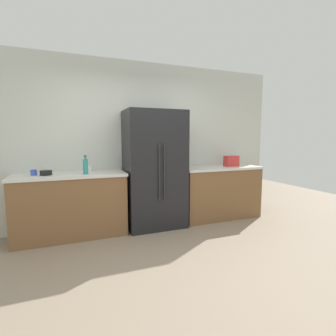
% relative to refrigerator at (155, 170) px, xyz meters
% --- Properties ---
extents(ground_plane, '(10.71, 10.71, 0.00)m').
position_rel_refrigerator_xyz_m(ground_plane, '(-0.25, -1.40, -0.94)').
color(ground_plane, gray).
extents(kitchen_back_panel, '(5.36, 0.10, 2.71)m').
position_rel_refrigerator_xyz_m(kitchen_back_panel, '(-0.25, 0.39, 0.41)').
color(kitchen_back_panel, silver).
rests_on(kitchen_back_panel, ground_plane).
extents(counter_left, '(1.57, 0.62, 0.93)m').
position_rel_refrigerator_xyz_m(counter_left, '(-1.28, 0.03, -0.47)').
color(counter_left, brown).
rests_on(counter_left, ground_plane).
extents(counter_right, '(1.50, 0.62, 0.93)m').
position_rel_refrigerator_xyz_m(counter_right, '(1.24, 0.03, -0.47)').
color(counter_right, brown).
rests_on(counter_right, ground_plane).
extents(refrigerator, '(0.93, 0.67, 1.88)m').
position_rel_refrigerator_xyz_m(refrigerator, '(0.00, 0.00, 0.00)').
color(refrigerator, black).
rests_on(refrigerator, ground_plane).
extents(toaster, '(0.26, 0.14, 0.19)m').
position_rel_refrigerator_xyz_m(toaster, '(1.49, 0.02, 0.09)').
color(toaster, red).
rests_on(toaster, counter_right).
extents(bottle_a, '(0.07, 0.07, 0.27)m').
position_rel_refrigerator_xyz_m(bottle_a, '(-1.07, -0.08, 0.11)').
color(bottle_a, teal).
rests_on(bottle_a, counter_left).
extents(cup_a, '(0.07, 0.07, 0.09)m').
position_rel_refrigerator_xyz_m(cup_a, '(-0.99, 0.18, 0.04)').
color(cup_a, white).
rests_on(cup_a, counter_left).
extents(cup_b, '(0.08, 0.08, 0.08)m').
position_rel_refrigerator_xyz_m(cup_b, '(-1.75, 0.07, 0.03)').
color(cup_b, blue).
rests_on(cup_b, counter_left).
extents(bowl_a, '(0.16, 0.16, 0.07)m').
position_rel_refrigerator_xyz_m(bowl_a, '(-1.60, 0.02, 0.03)').
color(bowl_a, black).
rests_on(bowl_a, counter_left).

